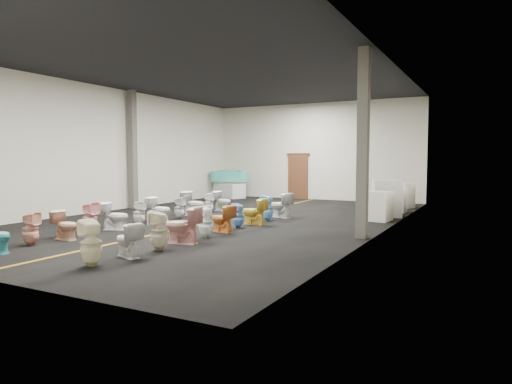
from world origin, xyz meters
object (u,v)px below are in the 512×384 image
at_px(toilet_right_3, 182,225).
at_px(toilet_left_4, 115,216).
at_px(appliance_crate_d, 403,195).
at_px(toilet_left_9, 208,203).
at_px(toilet_left_6, 159,209).
at_px(toilet_right_9, 281,205).
at_px(display_table, 229,190).
at_px(toilet_left_3, 90,218).
at_px(toilet_left_2, 65,225).
at_px(toilet_right_6, 238,216).
at_px(toilet_left_8, 193,204).
at_px(toilet_right_2, 159,231).
at_px(toilet_left_1, 31,229).
at_px(bathtub, 229,176).
at_px(toilet_right_7, 254,211).
at_px(appliance_crate_c, 395,200).
at_px(appliance_crate_a, 378,206).
at_px(toilet_right_1, 128,240).
at_px(toilet_right_8, 268,208).
at_px(toilet_left_7, 179,208).
at_px(toilet_right_5, 222,219).
at_px(appliance_crate_b, 387,198).
at_px(toilet_right_0, 91,243).
at_px(toilet_left_5, 139,213).
at_px(toilet_left_10, 223,201).
at_px(toilet_right_4, 205,222).

bearing_deg(toilet_right_3, toilet_left_4, -114.46).
xyz_separation_m(appliance_crate_d, toilet_left_9, (-5.66, -4.98, -0.12)).
bearing_deg(toilet_left_6, toilet_right_9, -48.46).
relative_size(display_table, toilet_left_3, 1.94).
bearing_deg(toilet_left_2, toilet_right_6, -36.39).
bearing_deg(toilet_left_8, toilet_left_6, -178.83).
bearing_deg(toilet_right_2, toilet_left_9, -175.28).
xyz_separation_m(display_table, toilet_left_1, (2.55, -12.65, 0.01)).
bearing_deg(bathtub, toilet_left_9, -82.69).
xyz_separation_m(bathtub, toilet_right_2, (5.39, -11.77, -0.65)).
height_order(toilet_left_2, toilet_right_7, toilet_right_7).
bearing_deg(appliance_crate_c, bathtub, 163.65).
distance_m(appliance_crate_a, toilet_right_7, 3.90).
bearing_deg(toilet_right_9, toilet_right_3, 18.63).
distance_m(toilet_left_9, toilet_right_1, 7.12).
xyz_separation_m(toilet_right_3, toilet_right_8, (0.00, 4.30, -0.02)).
xyz_separation_m(appliance_crate_c, toilet_left_8, (-5.69, -4.30, -0.01)).
bearing_deg(toilet_right_2, display_table, -175.24).
bearing_deg(appliance_crate_c, toilet_right_1, -107.03).
height_order(toilet_left_7, toilet_right_5, toilet_right_5).
bearing_deg(toilet_left_8, toilet_right_5, -127.58).
height_order(toilet_left_3, toilet_right_3, toilet_right_3).
bearing_deg(toilet_right_3, appliance_crate_b, 148.20).
distance_m(toilet_right_0, toilet_right_9, 7.71).
bearing_deg(display_table, toilet_right_0, -68.68).
bearing_deg(toilet_right_6, toilet_right_2, 20.78).
xyz_separation_m(toilet_left_3, toilet_right_3, (2.81, 0.07, 0.01)).
bearing_deg(toilet_left_5, appliance_crate_a, -74.04).
bearing_deg(toilet_right_7, toilet_left_4, -44.00).
height_order(toilet_left_7, toilet_right_6, toilet_left_7).
bearing_deg(appliance_crate_c, toilet_left_5, -130.47).
bearing_deg(toilet_left_2, toilet_right_5, -44.16).
distance_m(appliance_crate_c, toilet_right_1, 10.56).
height_order(toilet_left_7, toilet_left_10, toilet_left_10).
height_order(appliance_crate_b, appliance_crate_d, appliance_crate_b).
bearing_deg(toilet_right_1, toilet_left_2, -86.14).
bearing_deg(toilet_right_5, toilet_right_4, 18.96).
xyz_separation_m(toilet_left_1, toilet_right_8, (2.81, 6.03, 0.03)).
bearing_deg(toilet_left_2, toilet_right_0, -120.66).
bearing_deg(toilet_right_9, toilet_right_1, 18.10).
height_order(appliance_crate_c, toilet_left_5, appliance_crate_c).
height_order(toilet_right_1, toilet_right_7, toilet_right_7).
height_order(toilet_left_2, toilet_left_8, toilet_left_8).
height_order(toilet_left_1, toilet_left_3, toilet_left_3).
bearing_deg(appliance_crate_d, toilet_left_4, -122.40).
relative_size(toilet_right_1, toilet_right_8, 0.85).
xyz_separation_m(appliance_crate_b, toilet_right_6, (-3.08, -4.48, -0.26)).
height_order(bathtub, toilet_left_7, bathtub).
bearing_deg(toilet_left_9, toilet_left_8, 160.49).
bearing_deg(toilet_left_5, toilet_right_3, -141.05).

